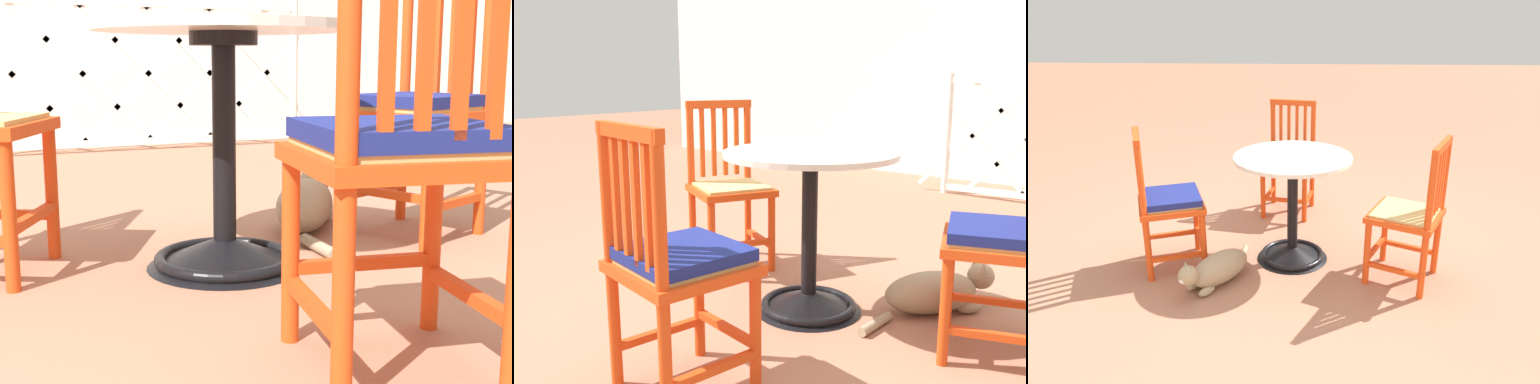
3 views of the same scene
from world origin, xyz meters
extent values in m
plane|color=#A36B51|center=(0.00, 0.00, 0.00)|extent=(24.00, 24.00, 0.00)
cylinder|color=white|center=(1.57, 3.15, 0.53)|extent=(0.06, 0.06, 1.06)
cube|color=white|center=(0.45, 3.15, 0.06)|extent=(2.25, 0.04, 0.05)
cube|color=white|center=(0.45, 3.15, 1.00)|extent=(2.25, 0.04, 0.05)
cube|color=white|center=(-0.46, 3.15, 0.53)|extent=(0.96, 0.02, 0.96)
cube|color=white|center=(-0.01, 3.15, 0.53)|extent=(0.96, 0.02, 0.96)
cube|color=white|center=(0.45, 3.15, 0.53)|extent=(0.96, 0.02, 0.96)
cube|color=white|center=(0.90, 3.15, 0.53)|extent=(0.96, 0.02, 0.96)
cube|color=white|center=(1.35, 3.15, 0.53)|extent=(0.96, 0.02, 0.96)
cube|color=white|center=(-0.46, 3.15, 0.53)|extent=(0.96, 0.02, 0.96)
cube|color=white|center=(-0.01, 3.15, 0.53)|extent=(0.96, 0.02, 0.96)
cube|color=white|center=(0.45, 3.15, 0.53)|extent=(0.96, 0.02, 0.96)
cube|color=white|center=(0.90, 3.15, 0.53)|extent=(0.96, 0.02, 0.96)
cube|color=white|center=(1.35, 3.15, 0.53)|extent=(0.96, 0.02, 0.96)
cone|color=black|center=(-0.10, 0.22, 0.05)|extent=(0.48, 0.48, 0.10)
torus|color=black|center=(-0.10, 0.22, 0.03)|extent=(0.44, 0.44, 0.04)
cylinder|color=black|center=(-0.10, 0.22, 0.37)|extent=(0.07, 0.07, 0.66)
cylinder|color=black|center=(-0.10, 0.22, 0.68)|extent=(0.20, 0.20, 0.04)
cylinder|color=silver|center=(-0.10, 0.22, 0.72)|extent=(0.76, 0.76, 0.02)
cylinder|color=#D64214|center=(-0.17, -0.38, 0.23)|extent=(0.04, 0.04, 0.45)
cylinder|color=#D64214|center=(0.16, -0.44, 0.23)|extent=(0.04, 0.04, 0.45)
cylinder|color=#D64214|center=(-0.23, -0.72, 0.46)|extent=(0.04, 0.04, 0.91)
cube|color=#D64214|center=(-0.20, -0.55, 0.14)|extent=(0.09, 0.34, 0.03)
cube|color=#D64214|center=(0.13, -0.61, 0.14)|extent=(0.09, 0.34, 0.03)
cube|color=#D64214|center=(-0.01, -0.41, 0.17)|extent=(0.34, 0.09, 0.03)
cube|color=#D64214|center=(-0.04, -0.58, 0.43)|extent=(0.47, 0.47, 0.04)
cube|color=tan|center=(-0.04, -0.58, 0.45)|extent=(0.41, 0.41, 0.02)
cube|color=#D64214|center=(-0.17, -0.73, 0.68)|extent=(0.03, 0.02, 0.39)
cube|color=#D64214|center=(-0.10, -0.74, 0.68)|extent=(0.03, 0.02, 0.39)
cube|color=#D64214|center=(-0.03, -0.75, 0.68)|extent=(0.03, 0.02, 0.39)
cube|color=#D64214|center=(0.03, -0.77, 0.68)|extent=(0.03, 0.02, 0.39)
cube|color=navy|center=(-0.04, -0.58, 0.48)|extent=(0.42, 0.42, 0.04)
cylinder|color=#D64214|center=(0.58, 0.13, 0.23)|extent=(0.04, 0.04, 0.45)
cylinder|color=#D64214|center=(0.46, 0.45, 0.23)|extent=(0.04, 0.04, 0.45)
cylinder|color=#D64214|center=(0.89, 0.25, 0.46)|extent=(0.04, 0.04, 0.91)
cylinder|color=#D64214|center=(0.78, 0.57, 0.46)|extent=(0.04, 0.04, 0.91)
cube|color=#D64214|center=(0.74, 0.19, 0.14)|extent=(0.33, 0.14, 0.03)
cube|color=#D64214|center=(0.62, 0.51, 0.14)|extent=(0.33, 0.14, 0.03)
cube|color=#D64214|center=(0.52, 0.29, 0.17)|extent=(0.14, 0.33, 0.03)
cube|color=#D64214|center=(0.68, 0.35, 0.43)|extent=(0.51, 0.51, 0.04)
cube|color=tan|center=(0.68, 0.35, 0.45)|extent=(0.45, 0.45, 0.02)
cube|color=#D64214|center=(0.87, 0.31, 0.68)|extent=(0.03, 0.03, 0.39)
cube|color=#D64214|center=(0.85, 0.38, 0.68)|extent=(0.03, 0.03, 0.39)
cube|color=#D64214|center=(0.82, 0.44, 0.68)|extent=(0.03, 0.03, 0.39)
cube|color=#D64214|center=(0.80, 0.50, 0.68)|extent=(0.03, 0.03, 0.39)
cube|color=navy|center=(0.68, 0.35, 0.48)|extent=(0.46, 0.46, 0.04)
cylinder|color=#D64214|center=(-0.56, 0.53, 0.23)|extent=(0.04, 0.04, 0.45)
cylinder|color=#D64214|center=(-0.72, 0.23, 0.23)|extent=(0.04, 0.04, 0.45)
cube|color=#D64214|center=(-0.72, 0.61, 0.14)|extent=(0.32, 0.18, 0.03)
cube|color=#D64214|center=(-0.64, 0.38, 0.17)|extent=(0.18, 0.32, 0.03)
ellipsoid|color=#9E896B|center=(0.34, 0.55, 0.10)|extent=(0.42, 0.47, 0.19)
ellipsoid|color=silver|center=(0.40, 0.63, 0.08)|extent=(0.23, 0.23, 0.14)
sphere|color=#9E896B|center=(0.49, 0.75, 0.15)|extent=(0.12, 0.12, 0.12)
ellipsoid|color=silver|center=(0.52, 0.78, 0.14)|extent=(0.07, 0.07, 0.04)
cone|color=#9E896B|center=(0.46, 0.76, 0.20)|extent=(0.04, 0.04, 0.04)
cone|color=#9E896B|center=(0.51, 0.72, 0.20)|extent=(0.04, 0.04, 0.04)
ellipsoid|color=#9E896B|center=(0.40, 0.72, 0.03)|extent=(0.12, 0.13, 0.05)
ellipsoid|color=#9E896B|center=(0.48, 0.65, 0.03)|extent=(0.12, 0.13, 0.05)
cylinder|color=#9E896B|center=(0.24, 0.24, 0.02)|extent=(0.05, 0.22, 0.04)
camera|label=1|loc=(-0.84, -1.75, 0.62)|focal=49.91mm
camera|label=2|loc=(1.32, -1.78, 1.06)|focal=40.09mm
camera|label=3|loc=(-0.19, 3.19, 1.61)|focal=34.07mm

